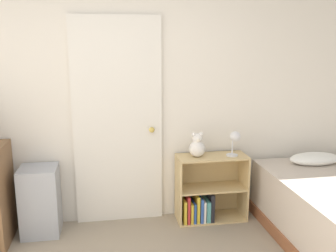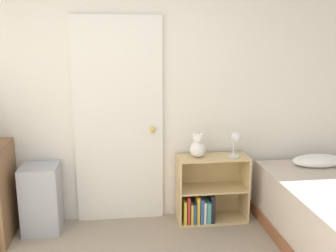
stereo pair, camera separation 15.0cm
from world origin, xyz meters
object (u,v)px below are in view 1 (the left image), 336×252
object	(u,v)px
bookshelf	(206,195)
teddy_bear	(197,146)
storage_bin	(40,201)
desk_lamp	(235,139)

from	to	relation	value
bookshelf	teddy_bear	distance (m)	0.53
storage_bin	teddy_bear	bearing A→B (deg)	0.64
teddy_bear	desk_lamp	size ratio (longest dim) A/B	0.97
desk_lamp	bookshelf	bearing A→B (deg)	169.89
bookshelf	desk_lamp	size ratio (longest dim) A/B	2.77
storage_bin	bookshelf	bearing A→B (deg)	0.78
bookshelf	teddy_bear	world-z (taller)	teddy_bear
teddy_bear	storage_bin	bearing A→B (deg)	-179.36
teddy_bear	desk_lamp	xyz separation A→B (m)	(0.37, -0.04, 0.07)
bookshelf	desk_lamp	world-z (taller)	desk_lamp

